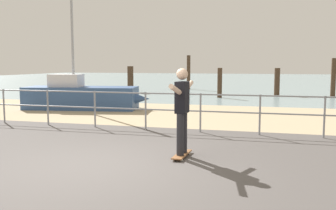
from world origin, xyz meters
TOP-DOWN VIEW (x-y plane):
  - ground_plane at (0.00, -1.00)m, footprint 24.00×10.00m
  - beach_strip at (0.00, 7.00)m, footprint 24.00×6.00m
  - sea_surface at (0.00, 35.00)m, footprint 72.00×50.00m
  - railing_fence at (-0.49, 3.60)m, footprint 12.18×0.05m
  - sailboat at (-4.29, 7.39)m, footprint 5.06×2.09m
  - skateboard at (1.15, 0.91)m, footprint 0.24×0.81m
  - skateboarder at (1.15, 0.91)m, footprint 0.22×1.45m
  - groyne_post_0 at (-5.67, 16.06)m, footprint 0.38×0.38m
  - groyne_post_1 at (-2.71, 19.73)m, footprint 0.25×0.25m
  - groyne_post_2 at (0.24, 13.71)m, footprint 0.25×0.25m
  - groyne_post_3 at (3.20, 16.05)m, footprint 0.31×0.31m
  - groyne_post_4 at (6.16, 16.06)m, footprint 0.26×0.26m

SIDE VIEW (x-z plane):
  - ground_plane at x=0.00m, z-range -0.02..0.02m
  - beach_strip at x=0.00m, z-range -0.02..0.02m
  - sea_surface at x=0.00m, z-range -0.02..0.02m
  - skateboard at x=1.15m, z-range 0.03..0.11m
  - sailboat at x=-4.29m, z-range -2.23..3.27m
  - railing_fence at x=-0.49m, z-range 0.17..1.22m
  - groyne_post_3 at x=3.20m, z-range 0.00..1.56m
  - groyne_post_2 at x=0.24m, z-range 0.00..1.59m
  - groyne_post_0 at x=-5.67m, z-range 0.00..1.65m
  - skateboarder at x=1.15m, z-range 0.19..1.84m
  - groyne_post_4 at x=6.16m, z-range 0.00..2.11m
  - groyne_post_1 at x=-2.71m, z-range 0.00..2.39m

